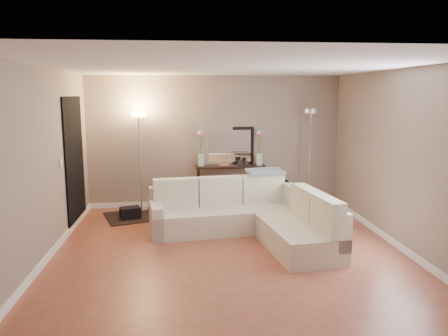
{
  "coord_description": "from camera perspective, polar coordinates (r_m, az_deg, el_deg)",
  "views": [
    {
      "loc": [
        -0.63,
        -5.88,
        2.24
      ],
      "look_at": [
        0.0,
        0.8,
        1.1
      ],
      "focal_mm": 35.0,
      "sensor_mm": 36.0,
      "label": 1
    }
  ],
  "objects": [
    {
      "name": "floor",
      "position": [
        6.32,
        0.7,
        -11.15
      ],
      "size": [
        5.0,
        5.5,
        0.01
      ],
      "primitive_type": "cube",
      "color": "#974D37",
      "rests_on": "ground"
    },
    {
      "name": "ceiling",
      "position": [
        5.92,
        0.75,
        13.19
      ],
      "size": [
        5.0,
        5.5,
        0.01
      ],
      "primitive_type": "cube",
      "color": "white",
      "rests_on": "ground"
    },
    {
      "name": "wall_back",
      "position": [
        8.71,
        -1.22,
        3.45
      ],
      "size": [
        5.0,
        0.02,
        2.6
      ],
      "primitive_type": "cube",
      "color": "gray",
      "rests_on": "ground"
    },
    {
      "name": "wall_front",
      "position": [
        3.31,
        5.86,
        -6.86
      ],
      "size": [
        5.0,
        0.02,
        2.6
      ],
      "primitive_type": "cube",
      "color": "gray",
      "rests_on": "ground"
    },
    {
      "name": "wall_left",
      "position": [
        6.24,
        -22.86,
        0.22
      ],
      "size": [
        0.02,
        5.5,
        2.6
      ],
      "primitive_type": "cube",
      "color": "gray",
      "rests_on": "ground"
    },
    {
      "name": "wall_right",
      "position": [
        6.73,
        22.5,
        0.88
      ],
      "size": [
        0.02,
        5.5,
        2.6
      ],
      "primitive_type": "cube",
      "color": "gray",
      "rests_on": "ground"
    },
    {
      "name": "baseboard_back",
      "position": [
        8.91,
        -1.18,
        -4.59
      ],
      "size": [
        5.0,
        0.03,
        0.1
      ],
      "primitive_type": "cube",
      "color": "white",
      "rests_on": "ground"
    },
    {
      "name": "baseboard_left",
      "position": [
        6.54,
        -21.92,
        -10.65
      ],
      "size": [
        0.03,
        5.5,
        0.1
      ],
      "primitive_type": "cube",
      "color": "white",
      "rests_on": "ground"
    },
    {
      "name": "baseboard_right",
      "position": [
        7.0,
        21.65,
        -9.28
      ],
      "size": [
        0.03,
        5.5,
        0.1
      ],
      "primitive_type": "cube",
      "color": "white",
      "rests_on": "ground"
    },
    {
      "name": "doorway",
      "position": [
        7.88,
        -18.91,
        0.81
      ],
      "size": [
        0.02,
        1.2,
        2.2
      ],
      "primitive_type": "cube",
      "color": "black",
      "rests_on": "ground"
    },
    {
      "name": "switch_plate",
      "position": [
        7.05,
        -20.54,
        0.55
      ],
      "size": [
        0.02,
        0.08,
        0.12
      ],
      "primitive_type": "cube",
      "color": "white",
      "rests_on": "ground"
    },
    {
      "name": "sectional_sofa",
      "position": [
        7.01,
        3.47,
        -6.27
      ],
      "size": [
        2.75,
        2.45,
        0.87
      ],
      "color": "beige",
      "rests_on": "floor"
    },
    {
      "name": "throw_blanket",
      "position": [
        7.56,
        5.41,
        -0.43
      ],
      "size": [
        0.68,
        0.47,
        0.08
      ],
      "primitive_type": "cube",
      "rotation": [
        0.1,
        0.0,
        0.19
      ],
      "color": "gray",
      "rests_on": "sectional_sofa"
    },
    {
      "name": "console_table",
      "position": [
        8.69,
        0.26,
        -2.06
      ],
      "size": [
        1.38,
        0.39,
        0.84
      ],
      "color": "black",
      "rests_on": "floor"
    },
    {
      "name": "leaning_mirror",
      "position": [
        8.75,
        0.74,
        2.93
      ],
      "size": [
        0.97,
        0.06,
        0.76
      ],
      "color": "black",
      "rests_on": "console_table"
    },
    {
      "name": "table_decor",
      "position": [
        8.59,
        0.84,
        0.41
      ],
      "size": [
        0.58,
        0.13,
        0.14
      ],
      "color": "#E24B27",
      "rests_on": "console_table"
    },
    {
      "name": "flower_vase_left",
      "position": [
        8.55,
        -3.03,
        2.2
      ],
      "size": [
        0.16,
        0.13,
        0.72
      ],
      "color": "silver",
      "rests_on": "console_table"
    },
    {
      "name": "flower_vase_right",
      "position": [
        8.66,
        4.67,
        2.27
      ],
      "size": [
        0.16,
        0.13,
        0.72
      ],
      "color": "silver",
      "rests_on": "console_table"
    },
    {
      "name": "floor_lamp_lit",
      "position": [
        8.42,
        -10.99,
        3.35
      ],
      "size": [
        0.34,
        0.34,
        1.9
      ],
      "color": "silver",
      "rests_on": "floor"
    },
    {
      "name": "floor_lamp_unlit",
      "position": [
        8.63,
        11.21,
        3.78
      ],
      "size": [
        0.32,
        0.32,
        1.96
      ],
      "color": "silver",
      "rests_on": "floor"
    },
    {
      "name": "charcoal_rug",
      "position": [
        8.3,
        -10.83,
        -6.12
      ],
      "size": [
        1.47,
        1.27,
        0.02
      ],
      "primitive_type": "cube",
      "rotation": [
        0.0,
        0.0,
        0.32
      ],
      "color": "black",
      "rests_on": "floor"
    },
    {
      "name": "black_bag",
      "position": [
        8.14,
        -12.14,
        -5.81
      ],
      "size": [
        0.41,
        0.35,
        0.23
      ],
      "primitive_type": "cube",
      "rotation": [
        0.0,
        0.0,
        0.32
      ],
      "color": "black",
      "rests_on": "charcoal_rug"
    }
  ]
}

